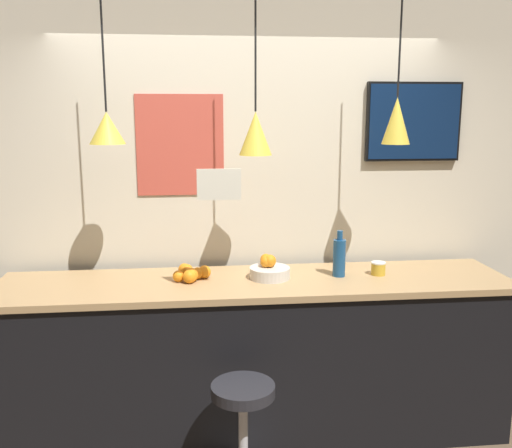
# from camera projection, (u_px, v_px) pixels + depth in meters

# --- Properties ---
(back_wall) EXTENTS (8.00, 0.06, 2.90)m
(back_wall) POSITION_uv_depth(u_px,v_px,m) (249.00, 199.00, 3.85)
(back_wall) COLOR beige
(back_wall) RESTS_ON ground_plane
(service_counter) EXTENTS (3.14, 0.69, 1.02)m
(service_counter) POSITION_uv_depth(u_px,v_px,m) (256.00, 357.00, 3.59)
(service_counter) COLOR black
(service_counter) RESTS_ON ground_plane
(bar_stool) EXTENTS (0.42, 0.42, 0.63)m
(bar_stool) POSITION_uv_depth(u_px,v_px,m) (243.00, 426.00, 3.01)
(bar_stool) COLOR #B7B7BC
(bar_stool) RESTS_ON ground_plane
(fruit_bowl) EXTENTS (0.25, 0.25, 0.15)m
(fruit_bowl) POSITION_uv_depth(u_px,v_px,m) (269.00, 270.00, 3.52)
(fruit_bowl) COLOR beige
(fruit_bowl) RESTS_ON service_counter
(orange_pile) EXTENTS (0.23, 0.25, 0.09)m
(orange_pile) POSITION_uv_depth(u_px,v_px,m) (191.00, 273.00, 3.49)
(orange_pile) COLOR orange
(orange_pile) RESTS_ON service_counter
(juice_bottle) EXTENTS (0.08, 0.08, 0.29)m
(juice_bottle) POSITION_uv_depth(u_px,v_px,m) (339.00, 257.00, 3.55)
(juice_bottle) COLOR navy
(juice_bottle) RESTS_ON service_counter
(spread_jar) EXTENTS (0.09, 0.09, 0.08)m
(spread_jar) POSITION_uv_depth(u_px,v_px,m) (378.00, 268.00, 3.59)
(spread_jar) COLOR gold
(spread_jar) RESTS_ON service_counter
(pendant_lamp_left) EXTENTS (0.20, 0.20, 0.96)m
(pendant_lamp_left) POSITION_uv_depth(u_px,v_px,m) (107.00, 127.00, 3.24)
(pendant_lamp_left) COLOR black
(pendant_lamp_middle) EXTENTS (0.19, 0.19, 1.03)m
(pendant_lamp_middle) POSITION_uv_depth(u_px,v_px,m) (256.00, 133.00, 3.34)
(pendant_lamp_middle) COLOR black
(pendant_lamp_right) EXTENTS (0.17, 0.17, 0.97)m
(pendant_lamp_right) POSITION_uv_depth(u_px,v_px,m) (397.00, 120.00, 3.42)
(pendant_lamp_right) COLOR black
(mounted_tv) EXTENTS (0.65, 0.04, 0.52)m
(mounted_tv) POSITION_uv_depth(u_px,v_px,m) (414.00, 122.00, 3.81)
(mounted_tv) COLOR black
(hanging_menu_board) EXTENTS (0.24, 0.01, 0.17)m
(hanging_menu_board) POSITION_uv_depth(u_px,v_px,m) (219.00, 184.00, 3.09)
(hanging_menu_board) COLOR white
(wall_poster) EXTENTS (0.56, 0.01, 0.65)m
(wall_poster) POSITION_uv_depth(u_px,v_px,m) (180.00, 145.00, 3.69)
(wall_poster) COLOR #C64C3D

